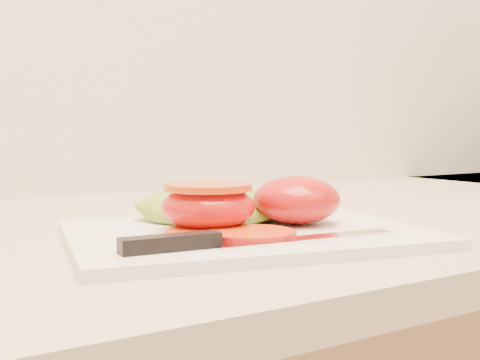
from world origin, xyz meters
TOP-DOWN VIEW (x-y plane):
  - cutting_board at (-0.54, 1.54)m, footprint 0.36×0.29m
  - tomato_half_dome at (-0.48, 1.54)m, footprint 0.09×0.09m
  - tomato_half_cut at (-0.57, 1.55)m, footprint 0.09×0.09m
  - tomato_slice_0 at (-0.56, 1.50)m, footprint 0.07×0.07m
  - tomato_slice_1 at (-0.59, 1.53)m, footprint 0.06×0.06m
  - lettuce_leaf_0 at (-0.54, 1.61)m, footprint 0.18×0.17m
  - lettuce_leaf_1 at (-0.50, 1.60)m, footprint 0.14×0.14m
  - knife at (-0.59, 1.48)m, footprint 0.24×0.05m

SIDE VIEW (x-z plane):
  - cutting_board at x=-0.54m, z-range 0.93..0.94m
  - tomato_slice_1 at x=-0.59m, z-range 0.94..0.95m
  - tomato_slice_0 at x=-0.56m, z-range 0.94..0.95m
  - knife at x=-0.59m, z-range 0.94..0.95m
  - lettuce_leaf_1 at x=-0.50m, z-range 0.94..0.96m
  - lettuce_leaf_0 at x=-0.54m, z-range 0.94..0.97m
  - tomato_half_cut at x=-0.57m, z-range 0.94..0.98m
  - tomato_half_dome at x=-0.48m, z-range 0.94..0.99m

